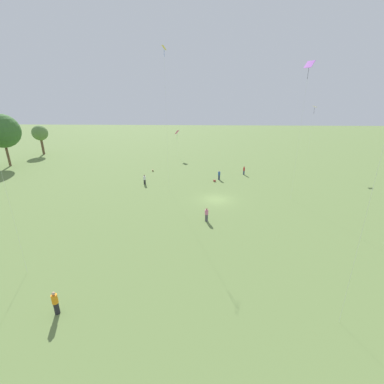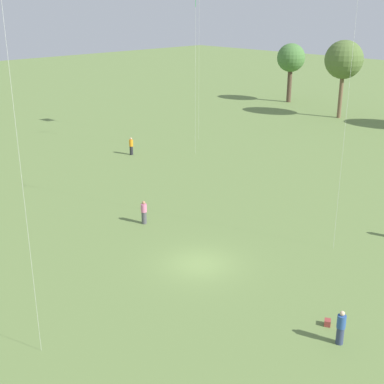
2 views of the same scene
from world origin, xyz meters
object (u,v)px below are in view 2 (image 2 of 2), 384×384
(person_1, at_px, (131,146))
(person_2, at_px, (341,328))
(picnic_bag_1, at_px, (327,323))
(person_4, at_px, (144,212))

(person_1, relative_size, person_2, 1.05)
(person_1, xyz_separation_m, picnic_bag_1, (31.82, -12.46, -0.76))
(person_2, distance_m, person_4, 17.96)
(person_1, bearing_deg, person_4, 176.39)
(person_4, relative_size, picnic_bag_1, 3.66)
(person_1, distance_m, person_4, 18.69)
(person_1, height_order, picnic_bag_1, person_1)
(person_2, distance_m, picnic_bag_1, 1.67)
(person_2, height_order, person_4, person_2)
(person_4, bearing_deg, person_2, 129.24)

